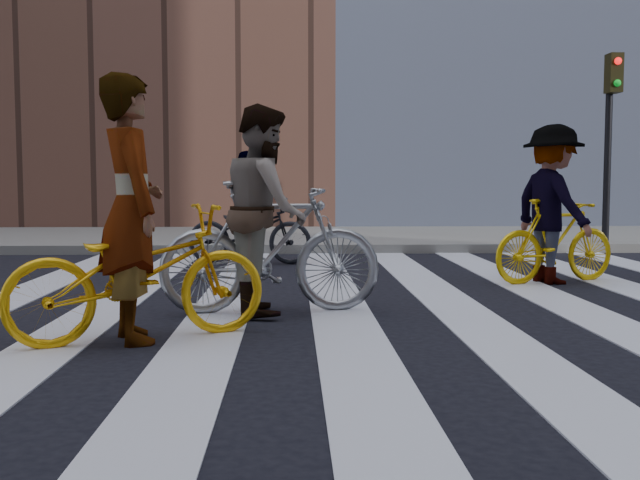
{
  "coord_description": "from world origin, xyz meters",
  "views": [
    {
      "loc": [
        -0.99,
        -7.26,
        1.19
      ],
      "look_at": [
        -0.71,
        0.3,
        0.6
      ],
      "focal_mm": 42.0,
      "sensor_mm": 36.0,
      "label": 1
    }
  ],
  "objects": [
    {
      "name": "rider_rear",
      "position": [
        -1.67,
        3.6,
        0.82
      ],
      "size": [
        0.57,
        1.01,
        1.64
      ],
      "primitive_type": "imported",
      "rotation": [
        0.0,
        0.0,
        1.39
      ],
      "color": "slate",
      "rests_on": "ground"
    },
    {
      "name": "rider_right",
      "position": [
        2.04,
        1.36,
        0.93
      ],
      "size": [
        1.04,
        1.35,
        1.85
      ],
      "primitive_type": "imported",
      "rotation": [
        0.0,
        0.0,
        1.9
      ],
      "color": "slate",
      "rests_on": "ground"
    },
    {
      "name": "bike_yellow_left",
      "position": [
        -2.13,
        -1.68,
        0.51
      ],
      "size": [
        2.05,
        1.41,
        1.02
      ],
      "primitive_type": "imported",
      "rotation": [
        0.0,
        0.0,
        1.99
      ],
      "color": "#FFB70E",
      "rests_on": "ground"
    },
    {
      "name": "sidewalk_far",
      "position": [
        0.0,
        7.5,
        0.07
      ],
      "size": [
        100.0,
        5.0,
        0.15
      ],
      "primitive_type": "cube",
      "color": "gray",
      "rests_on": "ground"
    },
    {
      "name": "traffic_signal",
      "position": [
        4.4,
        5.32,
        2.28
      ],
      "size": [
        0.22,
        0.42,
        3.33
      ],
      "color": "black",
      "rests_on": "ground"
    },
    {
      "name": "bike_silver_mid",
      "position": [
        -1.19,
        -0.53,
        0.6
      ],
      "size": [
        2.05,
        0.77,
        1.2
      ],
      "primitive_type": "imported",
      "rotation": [
        0.0,
        0.0,
        1.68
      ],
      "color": "#989CA1",
      "rests_on": "ground"
    },
    {
      "name": "rider_mid",
      "position": [
        -1.24,
        -0.53,
        0.94
      ],
      "size": [
        0.8,
        0.98,
        1.87
      ],
      "primitive_type": "imported",
      "rotation": [
        0.0,
        0.0,
        1.68
      ],
      "color": "slate",
      "rests_on": "ground"
    },
    {
      "name": "bike_yellow_right",
      "position": [
        2.09,
        1.36,
        0.5
      ],
      "size": [
        1.71,
        0.98,
        0.99
      ],
      "primitive_type": "imported",
      "rotation": [
        0.0,
        0.0,
        1.9
      ],
      "color": "yellow",
      "rests_on": "ground"
    },
    {
      "name": "ground",
      "position": [
        0.0,
        0.0,
        0.0
      ],
      "size": [
        100.0,
        100.0,
        0.0
      ],
      "primitive_type": "plane",
      "color": "black",
      "rests_on": "ground"
    },
    {
      "name": "zebra_crosswalk",
      "position": [
        0.0,
        0.0,
        0.01
      ],
      "size": [
        8.25,
        10.0,
        0.01
      ],
      "color": "silver",
      "rests_on": "ground"
    },
    {
      "name": "rider_left",
      "position": [
        -2.18,
        -1.68,
        0.99
      ],
      "size": [
        0.73,
        0.85,
        1.98
      ],
      "primitive_type": "imported",
      "rotation": [
        0.0,
        0.0,
        1.99
      ],
      "color": "slate",
      "rests_on": "ground"
    },
    {
      "name": "bike_dark_rear",
      "position": [
        -1.62,
        3.6,
        0.48
      ],
      "size": [
        1.92,
        0.96,
        0.96
      ],
      "primitive_type": "imported",
      "rotation": [
        0.0,
        0.0,
        1.39
      ],
      "color": "black",
      "rests_on": "ground"
    }
  ]
}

